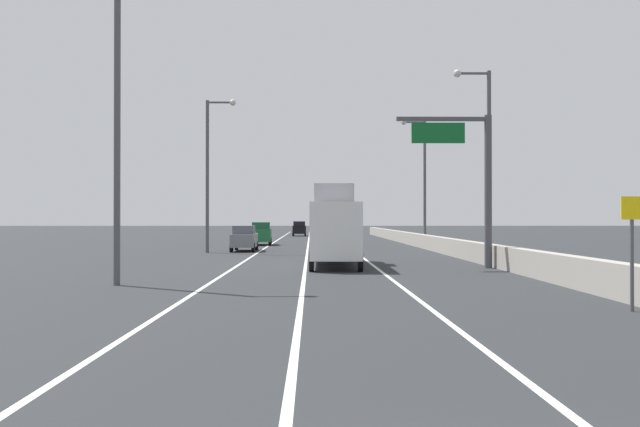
{
  "coord_description": "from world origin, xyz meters",
  "views": [
    {
      "loc": [
        -1.7,
        -5.12,
        2.43
      ],
      "look_at": [
        -1.04,
        47.28,
        2.81
      ],
      "focal_mm": 38.62,
      "sensor_mm": 36.0,
      "label": 1
    }
  ],
  "objects_px": {
    "lamp_post_right_third": "(422,174)",
    "car_gray_0": "(244,238)",
    "car_green_3": "(261,234)",
    "car_yellow_2": "(326,234)",
    "lamp_post_left_near": "(124,115)",
    "car_black_1": "(299,229)",
    "speed_advisory_sign": "(632,244)",
    "box_truck": "(334,228)",
    "lamp_post_right_second": "(485,152)",
    "overhead_sign_gantry": "(473,171)",
    "lamp_post_left_mid": "(211,165)"
  },
  "relations": [
    {
      "from": "lamp_post_right_third",
      "to": "car_gray_0",
      "type": "bearing_deg",
      "value": -152.93
    },
    {
      "from": "car_gray_0",
      "to": "car_green_3",
      "type": "distance_m",
      "value": 11.93
    },
    {
      "from": "lamp_post_right_third",
      "to": "car_yellow_2",
      "type": "bearing_deg",
      "value": 158.27
    },
    {
      "from": "lamp_post_left_near",
      "to": "car_black_1",
      "type": "bearing_deg",
      "value": 85.83
    },
    {
      "from": "car_yellow_2",
      "to": "car_green_3",
      "type": "distance_m",
      "value": 6.04
    },
    {
      "from": "speed_advisory_sign",
      "to": "car_black_1",
      "type": "distance_m",
      "value": 78.25
    },
    {
      "from": "box_truck",
      "to": "lamp_post_right_second",
      "type": "bearing_deg",
      "value": 21.98
    },
    {
      "from": "car_yellow_2",
      "to": "speed_advisory_sign",
      "type": "bearing_deg",
      "value": -80.89
    },
    {
      "from": "car_gray_0",
      "to": "car_yellow_2",
      "type": "relative_size",
      "value": 1.12
    },
    {
      "from": "speed_advisory_sign",
      "to": "lamp_post_left_near",
      "type": "distance_m",
      "value": 17.39
    },
    {
      "from": "overhead_sign_gantry",
      "to": "car_green_3",
      "type": "xyz_separation_m",
      "value": [
        -12.51,
        29.6,
        -3.69
      ]
    },
    {
      "from": "lamp_post_right_third",
      "to": "lamp_post_left_mid",
      "type": "distance_m",
      "value": 19.27
    },
    {
      "from": "overhead_sign_gantry",
      "to": "car_gray_0",
      "type": "height_order",
      "value": "overhead_sign_gantry"
    },
    {
      "from": "lamp_post_right_second",
      "to": "car_green_3",
      "type": "xyz_separation_m",
      "value": [
        -14.43,
        24.31,
        -5.16
      ]
    },
    {
      "from": "box_truck",
      "to": "lamp_post_right_third",
      "type": "bearing_deg",
      "value": 70.44
    },
    {
      "from": "car_gray_0",
      "to": "overhead_sign_gantry",
      "type": "bearing_deg",
      "value": -53.88
    },
    {
      "from": "lamp_post_right_second",
      "to": "car_yellow_2",
      "type": "relative_size",
      "value": 2.56
    },
    {
      "from": "overhead_sign_gantry",
      "to": "lamp_post_right_third",
      "type": "distance_m",
      "value": 25.14
    },
    {
      "from": "lamp_post_right_third",
      "to": "lamp_post_left_mid",
      "type": "height_order",
      "value": "same"
    },
    {
      "from": "lamp_post_right_third",
      "to": "car_green_3",
      "type": "distance_m",
      "value": 15.64
    },
    {
      "from": "car_yellow_2",
      "to": "car_green_3",
      "type": "height_order",
      "value": "car_yellow_2"
    },
    {
      "from": "speed_advisory_sign",
      "to": "car_green_3",
      "type": "relative_size",
      "value": 0.62
    },
    {
      "from": "car_gray_0",
      "to": "car_black_1",
      "type": "xyz_separation_m",
      "value": [
        3.3,
        44.22,
        0.06
      ]
    },
    {
      "from": "car_black_1",
      "to": "car_green_3",
      "type": "height_order",
      "value": "car_green_3"
    },
    {
      "from": "lamp_post_left_near",
      "to": "car_green_3",
      "type": "bearing_deg",
      "value": 86.66
    },
    {
      "from": "lamp_post_left_near",
      "to": "car_gray_0",
      "type": "bearing_deg",
      "value": 85.99
    },
    {
      "from": "box_truck",
      "to": "car_gray_0",
      "type": "bearing_deg",
      "value": 111.23
    },
    {
      "from": "car_gray_0",
      "to": "box_truck",
      "type": "bearing_deg",
      "value": -68.77
    },
    {
      "from": "car_yellow_2",
      "to": "box_truck",
      "type": "height_order",
      "value": "box_truck"
    },
    {
      "from": "car_green_3",
      "to": "overhead_sign_gantry",
      "type": "bearing_deg",
      "value": -67.09
    },
    {
      "from": "overhead_sign_gantry",
      "to": "lamp_post_left_mid",
      "type": "distance_m",
      "value": 21.47
    },
    {
      "from": "lamp_post_right_third",
      "to": "box_truck",
      "type": "relative_size",
      "value": 1.22
    },
    {
      "from": "lamp_post_left_near",
      "to": "car_black_1",
      "type": "distance_m",
      "value": 70.75
    },
    {
      "from": "car_green_3",
      "to": "car_gray_0",
      "type": "bearing_deg",
      "value": -91.86
    },
    {
      "from": "lamp_post_left_near",
      "to": "speed_advisory_sign",
      "type": "bearing_deg",
      "value": -25.46
    },
    {
      "from": "speed_advisory_sign",
      "to": "box_truck",
      "type": "height_order",
      "value": "box_truck"
    },
    {
      "from": "lamp_post_left_near",
      "to": "car_yellow_2",
      "type": "bearing_deg",
      "value": 77.55
    },
    {
      "from": "lamp_post_left_mid",
      "to": "speed_advisory_sign",
      "type": "bearing_deg",
      "value": -63.41
    },
    {
      "from": "lamp_post_right_second",
      "to": "lamp_post_left_mid",
      "type": "bearing_deg",
      "value": 149.61
    },
    {
      "from": "lamp_post_right_third",
      "to": "car_green_3",
      "type": "xyz_separation_m",
      "value": [
        -14.04,
        4.55,
        -5.16
      ]
    },
    {
      "from": "car_yellow_2",
      "to": "car_green_3",
      "type": "relative_size",
      "value": 0.88
    },
    {
      "from": "lamp_post_left_near",
      "to": "car_green_3",
      "type": "relative_size",
      "value": 2.24
    },
    {
      "from": "lamp_post_right_third",
      "to": "car_green_3",
      "type": "height_order",
      "value": "lamp_post_right_third"
    },
    {
      "from": "overhead_sign_gantry",
      "to": "box_truck",
      "type": "relative_size",
      "value": 0.84
    },
    {
      "from": "lamp_post_right_third",
      "to": "lamp_post_right_second",
      "type": "bearing_deg",
      "value": -88.88
    },
    {
      "from": "car_yellow_2",
      "to": "box_truck",
      "type": "relative_size",
      "value": 0.48
    },
    {
      "from": "car_gray_0",
      "to": "car_black_1",
      "type": "bearing_deg",
      "value": 85.73
    },
    {
      "from": "overhead_sign_gantry",
      "to": "car_black_1",
      "type": "xyz_separation_m",
      "value": [
        -9.6,
        61.9,
        -3.72
      ]
    },
    {
      "from": "overhead_sign_gantry",
      "to": "car_green_3",
      "type": "height_order",
      "value": "overhead_sign_gantry"
    },
    {
      "from": "speed_advisory_sign",
      "to": "lamp_post_right_third",
      "type": "bearing_deg",
      "value": 88.47
    }
  ]
}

